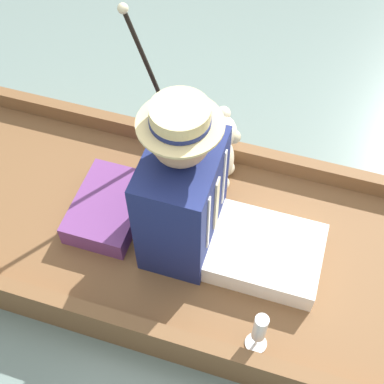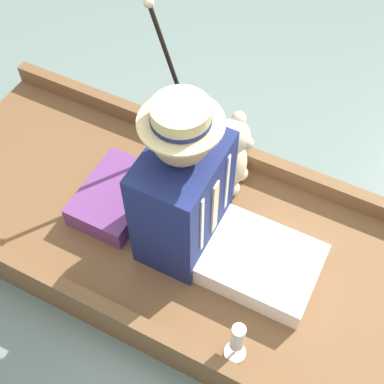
{
  "view_description": "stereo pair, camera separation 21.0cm",
  "coord_description": "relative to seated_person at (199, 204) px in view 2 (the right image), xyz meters",
  "views": [
    {
      "loc": [
        1.19,
        0.19,
        2.21
      ],
      "look_at": [
        0.02,
        -0.17,
        0.51
      ],
      "focal_mm": 50.0,
      "sensor_mm": 36.0,
      "label": 1
    },
    {
      "loc": [
        1.11,
        0.38,
        2.21
      ],
      "look_at": [
        0.02,
        -0.17,
        0.51
      ],
      "focal_mm": 50.0,
      "sensor_mm": 36.0,
      "label": 2
    }
  ],
  "objects": [
    {
      "name": "wine_glass",
      "position": [
        0.38,
        0.35,
        -0.15
      ],
      "size": [
        0.09,
        0.09,
        0.24
      ],
      "color": "silver",
      "rests_on": "punt_boat"
    },
    {
      "name": "teddy_bear",
      "position": [
        -0.37,
        -0.02,
        -0.1
      ],
      "size": [
        0.3,
        0.17,
        0.43
      ],
      "color": "beige",
      "rests_on": "punt_boat"
    },
    {
      "name": "seated_person",
      "position": [
        0.0,
        0.0,
        0.0
      ],
      "size": [
        0.41,
        0.76,
        0.82
      ],
      "rotation": [
        0.0,
        0.0,
        0.09
      ],
      "color": "white",
      "rests_on": "punt_boat"
    },
    {
      "name": "seat_cushion",
      "position": [
        -0.02,
        -0.43,
        -0.25
      ],
      "size": [
        0.42,
        0.29,
        0.11
      ],
      "color": "#6B3875",
      "rests_on": "punt_boat"
    },
    {
      "name": "walking_cane",
      "position": [
        -0.45,
        -0.35,
        0.19
      ],
      "size": [
        0.04,
        0.28,
        0.84
      ],
      "color": "black",
      "rests_on": "punt_boat"
    },
    {
      "name": "ground_plane",
      "position": [
        -0.02,
        0.14,
        -0.45
      ],
      "size": [
        16.0,
        16.0,
        0.0
      ],
      "primitive_type": "plane",
      "color": "slate"
    },
    {
      "name": "punt_boat",
      "position": [
        -0.02,
        0.14,
        -0.37
      ],
      "size": [
        1.05,
        3.0,
        0.24
      ],
      "color": "brown",
      "rests_on": "ground_plane"
    }
  ]
}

